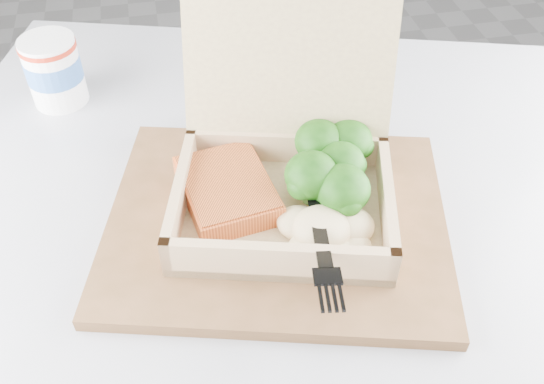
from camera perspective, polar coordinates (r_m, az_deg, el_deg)
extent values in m
plane|color=gray|center=(1.52, 15.15, -10.18)|extent=(4.00, 4.00, 0.00)
cube|color=#AAACB4|center=(0.61, 0.72, -6.26)|extent=(1.04, 1.04, 0.03)
cube|color=brown|center=(0.62, 0.46, -2.75)|extent=(0.40, 0.35, 0.01)
cube|color=tan|center=(0.61, 1.01, -2.03)|extent=(0.25, 0.21, 0.01)
cube|color=tan|center=(0.61, -8.56, -0.49)|extent=(0.05, 0.16, 0.04)
cube|color=tan|center=(0.60, 10.70, -1.28)|extent=(0.05, 0.16, 0.04)
cube|color=tan|center=(0.54, 0.66, -6.67)|extent=(0.21, 0.06, 0.04)
cube|color=tan|center=(0.65, 1.34, 3.92)|extent=(0.21, 0.06, 0.04)
cube|color=tan|center=(0.62, 1.61, 12.44)|extent=(0.22, 0.11, 0.16)
cube|color=#D26429|center=(0.61, -4.24, 0.19)|extent=(0.10, 0.12, 0.02)
ellipsoid|color=#F8E0A0|center=(0.57, 4.69, -3.46)|extent=(0.09, 0.08, 0.03)
cube|color=black|center=(0.60, 3.81, 1.19)|extent=(0.03, 0.12, 0.02)
cube|color=black|center=(0.54, 4.68, -5.19)|extent=(0.03, 0.05, 0.01)
cylinder|color=white|center=(0.81, -19.82, 10.66)|extent=(0.07, 0.07, 0.09)
cylinder|color=#3667B7|center=(0.81, -19.89, 10.92)|extent=(0.07, 0.07, 0.03)
cylinder|color=red|center=(0.79, -20.45, 12.79)|extent=(0.07, 0.07, 0.01)
cube|color=white|center=(0.76, 1.77, 7.02)|extent=(0.14, 0.16, 0.00)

